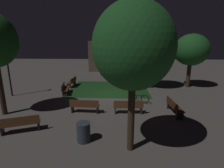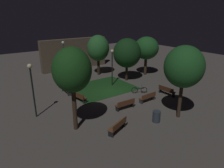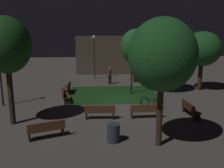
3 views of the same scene
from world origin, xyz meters
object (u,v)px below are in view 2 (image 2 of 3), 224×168
at_px(lamp_post_plaza_west, 64,53).
at_px(bicycle, 139,90).
at_px(tree_left_canopy, 146,48).
at_px(lamp_post_near_wall, 112,61).
at_px(tree_right_canopy, 184,67).
at_px(bench_front_right, 167,90).
at_px(bench_lawn_edge, 118,126).
at_px(trash_bin, 156,117).
at_px(bench_path_side, 79,96).
at_px(lamp_post_plaza_east, 32,82).
at_px(tree_near_wall, 127,53).
at_px(pedestrian, 84,73).
at_px(bench_near_trees, 67,89).
at_px(bench_front_left, 148,97).
at_px(tree_back_right, 72,70).
at_px(tree_back_left, 98,48).
at_px(bench_by_lamp, 125,104).

distance_m(lamp_post_plaza_west, bicycle, 11.09).
relative_size(tree_left_canopy, lamp_post_plaza_west, 1.10).
bearing_deg(lamp_post_near_wall, tree_right_canopy, -90.52).
bearing_deg(tree_right_canopy, bench_front_right, 51.82).
height_order(bench_lawn_edge, tree_right_canopy, tree_right_canopy).
relative_size(lamp_post_plaza_west, trash_bin, 5.22).
distance_m(bench_lawn_edge, bench_path_side, 6.34).
bearing_deg(tree_left_canopy, bench_front_right, -117.21).
xyz_separation_m(bench_lawn_edge, lamp_post_plaza_east, (-4.03, 5.56, 2.50)).
bearing_deg(lamp_post_plaza_east, tree_near_wall, 14.67).
xyz_separation_m(tree_left_canopy, pedestrian, (-7.70, 2.91, -2.72)).
distance_m(bench_path_side, pedestrian, 6.79).
bearing_deg(tree_near_wall, lamp_post_plaza_west, 133.30).
bearing_deg(bench_near_trees, bench_front_left, -50.48).
bearing_deg(lamp_post_plaza_east, bench_path_side, 10.61).
bearing_deg(bench_front_right, tree_back_right, -177.12).
bearing_deg(tree_back_left, bench_path_side, -133.99).
bearing_deg(tree_right_canopy, lamp_post_plaza_west, 100.66).
height_order(bench_front_left, bench_lawn_edge, same).
height_order(bench_by_lamp, bench_near_trees, same).
bearing_deg(bicycle, bench_near_trees, 144.99).
distance_m(tree_left_canopy, lamp_post_plaza_west, 10.67).
bearing_deg(bench_lawn_edge, bicycle, 36.22).
bearing_deg(lamp_post_plaza_east, tree_left_canopy, 12.97).
relative_size(bench_by_lamp, tree_back_left, 0.34).
bearing_deg(tree_near_wall, bench_front_right, -87.46).
bearing_deg(bench_near_trees, tree_right_canopy, -62.39).
height_order(tree_right_canopy, tree_left_canopy, tree_right_canopy).
relative_size(bench_front_right, pedestrian, 1.13).
bearing_deg(bench_front_left, bench_front_right, 2.53).
height_order(tree_near_wall, lamp_post_plaza_west, tree_near_wall).
relative_size(tree_near_wall, lamp_post_plaza_west, 1.12).
relative_size(bench_lawn_edge, tree_back_right, 0.31).
bearing_deg(bench_path_side, bench_front_left, -36.69).
relative_size(bench_lawn_edge, pedestrian, 1.15).
height_order(bench_lawn_edge, bench_front_right, same).
bearing_deg(bench_front_left, lamp_post_plaza_west, 104.04).
xyz_separation_m(lamp_post_plaza_east, trash_bin, (7.25, -6.15, -2.54)).
bearing_deg(lamp_post_near_wall, lamp_post_plaza_east, -164.26).
distance_m(tree_back_right, tree_right_canopy, 8.13).
bearing_deg(trash_bin, bench_path_side, 114.05).
bearing_deg(trash_bin, bench_by_lamp, 100.75).
distance_m(bench_by_lamp, lamp_post_near_wall, 6.77).
height_order(bench_lawn_edge, tree_back_left, tree_back_left).
distance_m(tree_back_left, bicycle, 8.85).
relative_size(bench_path_side, tree_back_left, 0.35).
xyz_separation_m(tree_back_right, bicycle, (8.45, 2.49, -4.01)).
relative_size(bench_path_side, trash_bin, 2.10).
height_order(tree_right_canopy, lamp_post_plaza_east, tree_right_canopy).
relative_size(bench_near_trees, lamp_post_plaza_west, 0.39).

